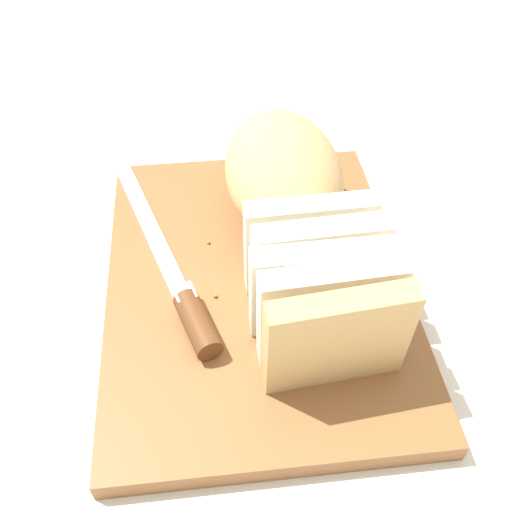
% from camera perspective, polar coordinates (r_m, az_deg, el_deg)
% --- Properties ---
extents(ground_plane, '(3.00, 3.00, 0.00)m').
position_cam_1_polar(ground_plane, '(0.57, -0.00, -3.50)').
color(ground_plane, silver).
extents(cutting_board, '(0.39, 0.30, 0.02)m').
position_cam_1_polar(cutting_board, '(0.56, -0.00, -2.83)').
color(cutting_board, brown).
rests_on(cutting_board, ground_plane).
extents(bread_loaf, '(0.32, 0.13, 0.10)m').
position_cam_1_polar(bread_loaf, '(0.55, 3.93, 4.53)').
color(bread_loaf, tan).
rests_on(bread_loaf, cutting_board).
extents(bread_knife, '(0.29, 0.10, 0.02)m').
position_cam_1_polar(bread_knife, '(0.53, -7.15, -3.99)').
color(bread_knife, silver).
rests_on(bread_knife, cutting_board).
extents(crumb_near_knife, '(0.00, 0.00, 0.00)m').
position_cam_1_polar(crumb_near_knife, '(0.54, -4.05, -3.95)').
color(crumb_near_knife, '#A8753D').
rests_on(crumb_near_knife, cutting_board).
extents(crumb_near_loaf, '(0.01, 0.01, 0.01)m').
position_cam_1_polar(crumb_near_loaf, '(0.58, 1.16, 1.40)').
color(crumb_near_loaf, '#A8753D').
rests_on(crumb_near_loaf, cutting_board).
extents(crumb_stray_left, '(0.01, 0.01, 0.01)m').
position_cam_1_polar(crumb_stray_left, '(0.50, 2.02, -9.08)').
color(crumb_stray_left, '#A8753D').
rests_on(crumb_stray_left, cutting_board).
extents(crumb_stray_right, '(0.00, 0.00, 0.00)m').
position_cam_1_polar(crumb_stray_right, '(0.59, -4.74, 1.36)').
color(crumb_stray_right, '#A8753D').
rests_on(crumb_stray_right, cutting_board).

